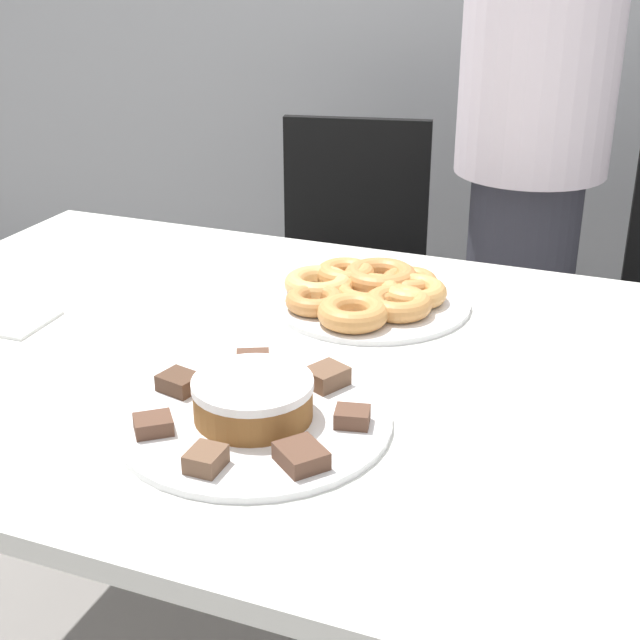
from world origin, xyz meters
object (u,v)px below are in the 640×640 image
at_px(office_chair_left, 348,303).
at_px(plate_donuts, 370,301).
at_px(napkin, 6,320).
at_px(person_standing, 532,147).
at_px(frosted_cake, 253,398).
at_px(plate_cake, 254,420).

relative_size(office_chair_left, plate_donuts, 2.56).
distance_m(plate_donuts, napkin, 0.62).
bearing_deg(plate_donuts, napkin, -151.59).
distance_m(person_standing, plate_donuts, 0.68).
relative_size(person_standing, plate_donuts, 4.88).
bearing_deg(napkin, plate_donuts, 28.41).
xyz_separation_m(frosted_cake, napkin, (-0.53, 0.15, -0.03)).
xyz_separation_m(office_chair_left, plate_donuts, (0.29, -0.71, 0.33)).
xyz_separation_m(plate_cake, frosted_cake, (-0.00, 0.00, 0.03)).
bearing_deg(office_chair_left, frosted_cake, -88.52).
bearing_deg(frosted_cake, napkin, 164.15).
xyz_separation_m(plate_cake, plate_donuts, (0.01, 0.45, 0.00)).
height_order(person_standing, napkin, person_standing).
relative_size(plate_cake, frosted_cake, 2.30).
bearing_deg(plate_cake, plate_donuts, 88.13).
relative_size(plate_cake, napkin, 2.43).
height_order(person_standing, plate_cake, person_standing).
bearing_deg(plate_donuts, person_standing, 75.59).
distance_m(person_standing, napkin, 1.18).
height_order(office_chair_left, frosted_cake, office_chair_left).
bearing_deg(napkin, office_chair_left, 75.94).
bearing_deg(person_standing, office_chair_left, 170.64).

